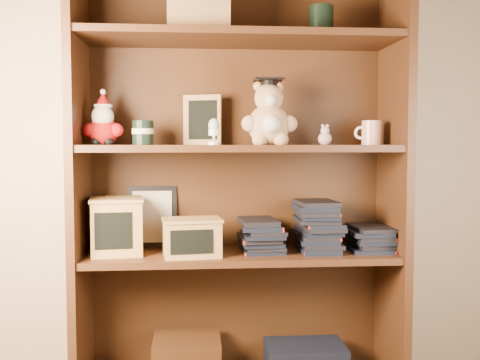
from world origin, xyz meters
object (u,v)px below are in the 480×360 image
object	(u,v)px
grad_teddy_bear	(269,119)
teacher_mug	(371,133)
treats_box	(117,226)
bookcase	(238,190)

from	to	relation	value
grad_teddy_bear	teacher_mug	bearing A→B (deg)	1.12
teacher_mug	treats_box	bearing A→B (deg)	-179.95
bookcase	treats_box	xyz separation A→B (m)	(-0.45, -0.05, -0.12)
bookcase	treats_box	distance (m)	0.47
teacher_mug	treats_box	size ratio (longest dim) A/B	0.48
teacher_mug	treats_box	distance (m)	1.01
teacher_mug	treats_box	xyz separation A→B (m)	(-0.95, -0.00, -0.34)
bookcase	teacher_mug	xyz separation A→B (m)	(0.50, -0.05, 0.22)
treats_box	teacher_mug	bearing A→B (deg)	0.05
teacher_mug	treats_box	world-z (taller)	teacher_mug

